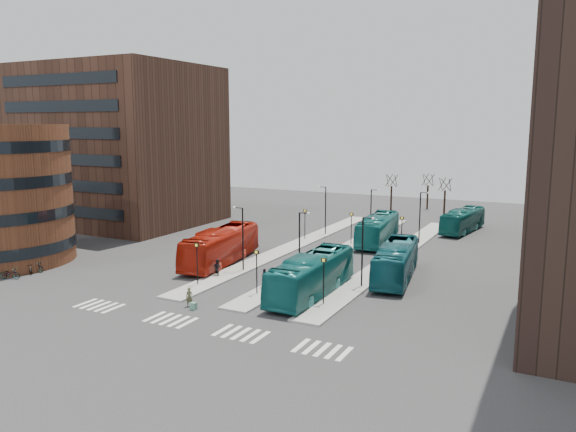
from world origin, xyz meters
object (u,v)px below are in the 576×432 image
at_px(suitcase, 193,306).
at_px(bicycle_mid, 29,269).
at_px(commuter_a, 218,268).
at_px(bicycle_near, 10,274).
at_px(commuter_b, 264,279).
at_px(bicycle_far, 36,267).
at_px(teal_bus_a, 312,275).
at_px(teal_bus_c, 396,261).
at_px(commuter_c, 284,270).
at_px(traveller, 189,297).
at_px(teal_bus_d, 463,220).
at_px(teal_bus_b, 378,229).
at_px(red_bus, 221,246).

distance_m(suitcase, bicycle_mid, 20.19).
relative_size(suitcase, commuter_a, 0.34).
bearing_deg(bicycle_near, commuter_b, -91.61).
distance_m(commuter_b, bicycle_far, 22.83).
xyz_separation_m(teal_bus_a, teal_bus_c, (4.78, 8.01, -0.06)).
bearing_deg(commuter_c, traveller, 29.26).
distance_m(bicycle_near, bicycle_mid, 2.02).
xyz_separation_m(suitcase, traveller, (-0.74, 0.48, 0.47)).
distance_m(teal_bus_c, commuter_c, 10.23).
bearing_deg(commuter_a, teal_bus_d, -98.06).
bearing_deg(teal_bus_d, commuter_a, -108.48).
xyz_separation_m(teal_bus_b, teal_bus_d, (7.73, 11.86, -0.16)).
relative_size(teal_bus_c, teal_bus_d, 1.09).
height_order(teal_bus_a, bicycle_near, teal_bus_a).
height_order(bicycle_near, bicycle_far, bicycle_near).
height_order(teal_bus_c, bicycle_mid, teal_bus_c).
bearing_deg(traveller, commuter_a, 85.18).
distance_m(teal_bus_d, commuter_c, 32.23).
bearing_deg(traveller, red_bus, 88.94).
bearing_deg(commuter_b, bicycle_far, 94.67).
relative_size(teal_bus_d, bicycle_near, 5.73).
xyz_separation_m(red_bus, traveller, (5.45, -12.59, -1.04)).
xyz_separation_m(teal_bus_c, teal_bus_d, (1.40, 26.06, -0.13)).
height_order(teal_bus_b, traveller, teal_bus_b).
height_order(bicycle_near, bicycle_mid, bicycle_near).
xyz_separation_m(teal_bus_c, bicycle_near, (-31.43, -16.11, -1.16)).
distance_m(teal_bus_d, commuter_b, 35.85).
height_order(suitcase, teal_bus_d, teal_bus_d).
bearing_deg(bicycle_mid, commuter_c, -47.29).
xyz_separation_m(red_bus, bicycle_mid, (-13.95, -11.66, -1.31)).
bearing_deg(bicycle_near, teal_bus_a, -94.30).
height_order(teal_bus_a, teal_bus_d, teal_bus_a).
bearing_deg(teal_bus_b, bicycle_near, -135.47).
bearing_deg(commuter_b, suitcase, 155.63).
bearing_deg(commuter_a, teal_bus_b, -93.96).
bearing_deg(teal_bus_d, bicycle_mid, -121.23).
xyz_separation_m(traveller, bicycle_near, (-19.41, -1.09, -0.25)).
height_order(suitcase, commuter_c, commuter_c).
xyz_separation_m(teal_bus_a, bicycle_mid, (-26.65, -6.07, -1.24)).
relative_size(red_bus, commuter_c, 8.21).
xyz_separation_m(teal_bus_c, commuter_b, (-9.18, -8.19, -0.78)).
xyz_separation_m(suitcase, teal_bus_a, (6.51, 7.48, 1.44)).
distance_m(teal_bus_a, teal_bus_d, 34.63).
relative_size(suitcase, teal_bus_c, 0.05).
height_order(commuter_a, commuter_b, commuter_b).
relative_size(commuter_a, commuter_c, 1.05).
relative_size(teal_bus_d, bicycle_far, 5.77).
bearing_deg(red_bus, commuter_a, -67.78).
bearing_deg(commuter_c, commuter_b, 44.55).
height_order(teal_bus_b, commuter_c, teal_bus_b).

